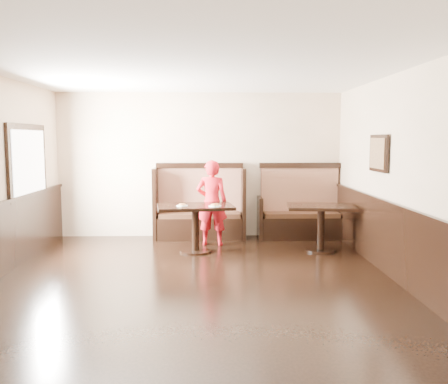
{
  "coord_description": "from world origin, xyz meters",
  "views": [
    {
      "loc": [
        0.23,
        -5.76,
        1.91
      ],
      "look_at": [
        0.45,
        2.35,
        1.0
      ],
      "focal_mm": 38.0,
      "sensor_mm": 36.0,
      "label": 1
    }
  ],
  "objects_px": {
    "booth_main": "(200,211)",
    "table_neighbor": "(321,217)",
    "table_main": "(195,216)",
    "child": "(212,203)",
    "booth_neighbor": "(300,213)"
  },
  "relations": [
    {
      "from": "table_neighbor",
      "to": "child",
      "type": "bearing_deg",
      "value": 171.36
    },
    {
      "from": "booth_main",
      "to": "booth_neighbor",
      "type": "height_order",
      "value": "same"
    },
    {
      "from": "table_neighbor",
      "to": "booth_main",
      "type": "bearing_deg",
      "value": 158.14
    },
    {
      "from": "booth_main",
      "to": "table_neighbor",
      "type": "distance_m",
      "value": 2.38
    },
    {
      "from": "booth_main",
      "to": "child",
      "type": "distance_m",
      "value": 0.71
    },
    {
      "from": "booth_main",
      "to": "table_neighbor",
      "type": "height_order",
      "value": "booth_main"
    },
    {
      "from": "booth_main",
      "to": "booth_neighbor",
      "type": "relative_size",
      "value": 1.06
    },
    {
      "from": "booth_neighbor",
      "to": "table_neighbor",
      "type": "bearing_deg",
      "value": -82.34
    },
    {
      "from": "booth_main",
      "to": "booth_neighbor",
      "type": "bearing_deg",
      "value": -0.05
    },
    {
      "from": "booth_main",
      "to": "table_neighbor",
      "type": "relative_size",
      "value": 1.45
    },
    {
      "from": "child",
      "to": "booth_main",
      "type": "bearing_deg",
      "value": -62.89
    },
    {
      "from": "booth_main",
      "to": "table_neighbor",
      "type": "xyz_separation_m",
      "value": [
        2.1,
        -1.12,
        0.06
      ]
    },
    {
      "from": "table_main",
      "to": "booth_neighbor",
      "type": "bearing_deg",
      "value": 22.16
    },
    {
      "from": "table_main",
      "to": "child",
      "type": "distance_m",
      "value": 0.62
    },
    {
      "from": "booth_main",
      "to": "child",
      "type": "relative_size",
      "value": 1.14
    }
  ]
}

